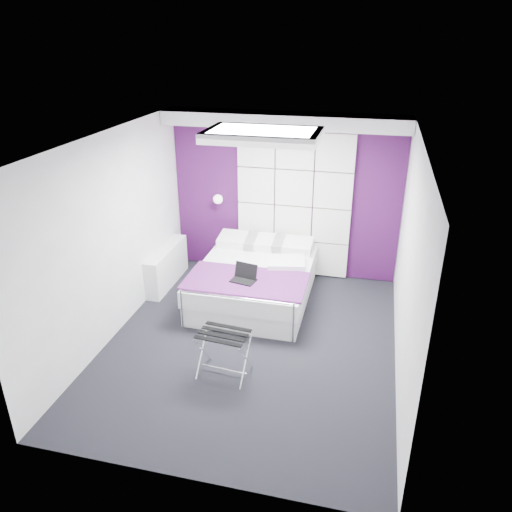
% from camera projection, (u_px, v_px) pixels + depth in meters
% --- Properties ---
extents(floor, '(4.40, 4.40, 0.00)m').
position_uv_depth(floor, '(251.00, 343.00, 6.42)').
color(floor, black).
rests_on(floor, ground).
extents(ceiling, '(4.40, 4.40, 0.00)m').
position_uv_depth(ceiling, '(250.00, 140.00, 5.34)').
color(ceiling, white).
rests_on(ceiling, wall_back).
extents(wall_back, '(3.60, 0.00, 3.60)m').
position_uv_depth(wall_back, '(285.00, 196.00, 7.82)').
color(wall_back, silver).
rests_on(wall_back, floor).
extents(wall_left, '(0.00, 4.40, 4.40)m').
position_uv_depth(wall_left, '(112.00, 237.00, 6.27)').
color(wall_left, silver).
rests_on(wall_left, floor).
extents(wall_right, '(0.00, 4.40, 4.40)m').
position_uv_depth(wall_right, '(409.00, 266.00, 5.49)').
color(wall_right, silver).
rests_on(wall_right, floor).
extents(accent_wall, '(3.58, 0.02, 2.58)m').
position_uv_depth(accent_wall, '(285.00, 196.00, 7.81)').
color(accent_wall, '#3D0E40').
rests_on(accent_wall, wall_back).
extents(soffit, '(3.58, 0.50, 0.20)m').
position_uv_depth(soffit, '(284.00, 120.00, 7.11)').
color(soffit, white).
rests_on(soffit, wall_back).
extents(headboard, '(1.80, 0.08, 2.30)m').
position_uv_depth(headboard, '(294.00, 206.00, 7.79)').
color(headboard, white).
rests_on(headboard, wall_back).
extents(skylight, '(1.36, 0.86, 0.12)m').
position_uv_depth(skylight, '(263.00, 134.00, 5.89)').
color(skylight, white).
rests_on(skylight, ceiling).
extents(wall_lamp, '(0.15, 0.15, 0.15)m').
position_uv_depth(wall_lamp, '(219.00, 198.00, 7.96)').
color(wall_lamp, white).
rests_on(wall_lamp, wall_back).
extents(radiator, '(0.22, 1.20, 0.60)m').
position_uv_depth(radiator, '(167.00, 266.00, 7.81)').
color(radiator, white).
rests_on(radiator, floor).
extents(bed, '(1.66, 2.00, 0.70)m').
position_uv_depth(bed, '(255.00, 281.00, 7.35)').
color(bed, white).
rests_on(bed, floor).
extents(nightstand, '(0.46, 0.36, 0.05)m').
position_uv_depth(nightstand, '(247.00, 240.00, 8.09)').
color(nightstand, white).
rests_on(nightstand, wall_back).
extents(luggage_rack, '(0.56, 0.42, 0.55)m').
position_uv_depth(luggage_rack, '(224.00, 354.00, 5.74)').
color(luggage_rack, silver).
rests_on(luggage_rack, floor).
extents(laptop, '(0.32, 0.23, 0.23)m').
position_uv_depth(laptop, '(244.00, 276.00, 6.78)').
color(laptop, black).
rests_on(laptop, bed).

